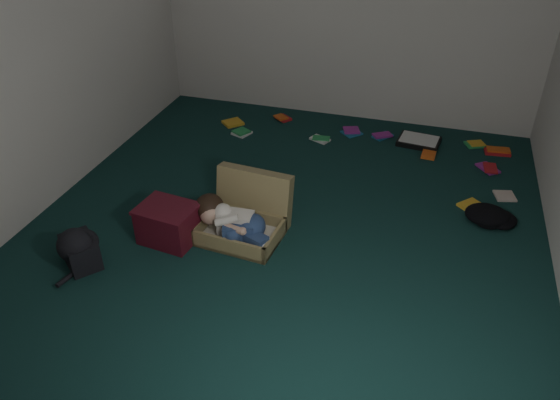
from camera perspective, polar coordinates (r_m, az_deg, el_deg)
The scene contains 10 objects.
floor at distance 4.37m, azimuth 0.57°, elevation -2.81°, with size 4.50×4.50×0.00m, color #10302D.
wall_front at distance 1.97m, azimuth -18.17°, elevation -8.84°, with size 4.50×4.50×0.00m, color silver.
wall_left at distance 4.70m, azimuth -24.32°, elevation 14.68°, with size 4.50×4.50×0.00m, color silver.
suitcase at distance 4.27m, azimuth -3.58°, elevation -1.67°, with size 0.67×0.65×0.45m.
person at distance 4.15m, azimuth -5.04°, elevation -2.22°, with size 0.66×0.36×0.28m.
maroon_bin at distance 4.24m, azimuth -11.58°, elevation -2.42°, with size 0.47×0.39×0.30m.
backpack at distance 4.19m, azimuth -20.13°, elevation -5.03°, with size 0.38×0.31×0.23m, color black, non-canonical shape.
clothing_pile at distance 4.73m, azimuth 21.25°, elevation -1.36°, with size 0.40×0.32×0.13m, color black, non-canonical shape.
paper_tray at distance 5.78m, azimuth 14.31°, elevation 5.98°, with size 0.44×0.35×0.06m.
book_scatter at distance 5.60m, azimuth 10.78°, elevation 5.34°, with size 2.99×1.47×0.02m.
Camera 1 is at (0.98, -3.40, 2.57)m, focal length 35.00 mm.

